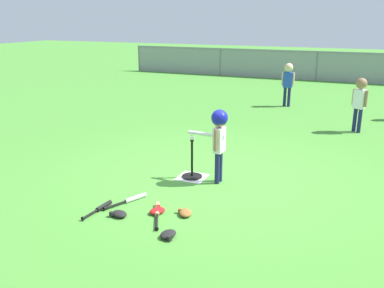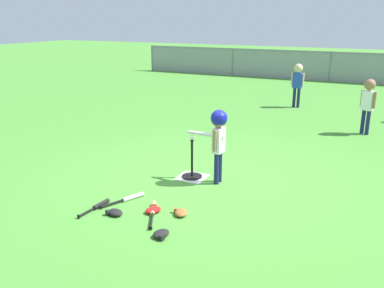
% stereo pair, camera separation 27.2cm
% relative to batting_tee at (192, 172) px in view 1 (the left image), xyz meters
% --- Properties ---
extents(ground_plane, '(60.00, 60.00, 0.00)m').
position_rel_batting_tee_xyz_m(ground_plane, '(0.38, 0.10, -0.09)').
color(ground_plane, '#478C33').
extents(home_plate, '(0.44, 0.44, 0.01)m').
position_rel_batting_tee_xyz_m(home_plate, '(-0.00, 0.00, -0.09)').
color(home_plate, white).
rests_on(home_plate, ground_plane).
extents(batting_tee, '(0.32, 0.32, 0.62)m').
position_rel_batting_tee_xyz_m(batting_tee, '(0.00, 0.00, 0.00)').
color(batting_tee, black).
rests_on(batting_tee, ground_plane).
extents(baseball_on_tee, '(0.07, 0.07, 0.07)m').
position_rel_batting_tee_xyz_m(baseball_on_tee, '(-0.00, 0.00, 0.56)').
color(baseball_on_tee, white).
rests_on(baseball_on_tee, batting_tee).
extents(batter_child, '(0.64, 0.32, 1.14)m').
position_rel_batting_tee_xyz_m(batter_child, '(0.44, -0.03, 0.72)').
color(batter_child, '#191E4C').
rests_on(batter_child, ground_plane).
extents(fielder_near_left, '(0.36, 0.24, 1.21)m').
position_rel_batting_tee_xyz_m(fielder_near_left, '(0.29, 6.07, 0.68)').
color(fielder_near_left, '#191E4C').
rests_on(fielder_near_left, ground_plane).
extents(fielder_near_right, '(0.31, 0.24, 1.19)m').
position_rel_batting_tee_xyz_m(fielder_near_right, '(2.25, 3.91, 0.67)').
color(fielder_near_right, '#191E4C').
rests_on(fielder_near_right, ground_plane).
extents(spare_bat_silver, '(0.32, 0.64, 0.06)m').
position_rel_batting_tee_xyz_m(spare_bat_silver, '(-0.41, -1.16, -0.06)').
color(spare_bat_silver, silver).
rests_on(spare_bat_silver, ground_plane).
extents(spare_bat_wood, '(0.38, 0.67, 0.06)m').
position_rel_batting_tee_xyz_m(spare_bat_wood, '(0.09, -1.36, -0.06)').
color(spare_bat_wood, '#DBB266').
rests_on(spare_bat_wood, ground_plane).
extents(spare_bat_black, '(0.09, 0.56, 0.06)m').
position_rel_batting_tee_xyz_m(spare_bat_black, '(-0.64, -1.54, -0.06)').
color(spare_bat_black, black).
rests_on(spare_bat_black, ground_plane).
extents(glove_by_plate, '(0.25, 0.27, 0.07)m').
position_rel_batting_tee_xyz_m(glove_by_plate, '(0.44, -1.25, -0.06)').
color(glove_by_plate, brown).
rests_on(glove_by_plate, ground_plane).
extents(glove_near_bats, '(0.20, 0.25, 0.07)m').
position_rel_batting_tee_xyz_m(glove_near_bats, '(0.49, -1.84, -0.06)').
color(glove_near_bats, black).
rests_on(glove_near_bats, ground_plane).
extents(glove_tossed_aside, '(0.26, 0.22, 0.07)m').
position_rel_batting_tee_xyz_m(glove_tossed_aside, '(-0.32, -1.62, -0.06)').
color(glove_tossed_aside, black).
rests_on(glove_tossed_aside, ground_plane).
extents(glove_outfield_drop, '(0.24, 0.27, 0.07)m').
position_rel_batting_tee_xyz_m(glove_outfield_drop, '(0.09, -1.34, -0.06)').
color(glove_outfield_drop, '#B21919').
rests_on(glove_outfield_drop, ground_plane).
extents(outfield_fence, '(16.06, 0.06, 1.15)m').
position_rel_batting_tee_xyz_m(outfield_fence, '(0.38, 11.48, 0.52)').
color(outfield_fence, slate).
rests_on(outfield_fence, ground_plane).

